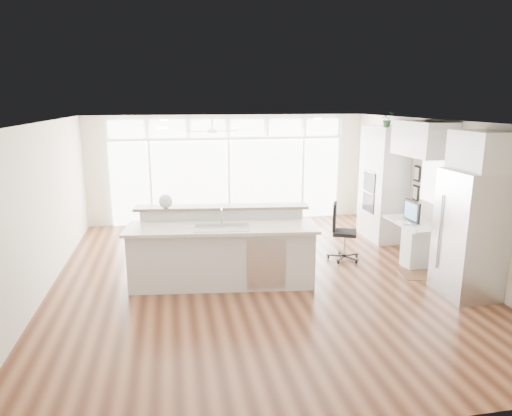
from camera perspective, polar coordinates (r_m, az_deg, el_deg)
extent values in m
cube|color=#482516|center=(8.18, 0.29, -8.60)|extent=(7.00, 8.00, 0.02)
cube|color=white|center=(7.60, 0.32, 10.74)|extent=(7.00, 8.00, 0.02)
cube|color=beige|center=(11.66, -3.47, 4.92)|extent=(7.00, 0.04, 2.70)
cube|color=beige|center=(4.11, 11.26, -11.21)|extent=(7.00, 0.04, 2.70)
cube|color=beige|center=(7.91, -25.45, -0.35)|extent=(0.04, 8.00, 2.70)
cube|color=beige|center=(9.10, 22.48, 1.58)|extent=(0.04, 8.00, 2.70)
cube|color=white|center=(11.65, -3.41, 3.42)|extent=(5.80, 0.06, 2.08)
cube|color=white|center=(11.50, -3.51, 9.97)|extent=(5.90, 0.06, 0.40)
cube|color=white|center=(9.30, 21.39, 3.15)|extent=(0.04, 0.85, 0.85)
cube|color=white|center=(10.31, -5.49, 10.11)|extent=(1.16, 1.16, 0.32)
cube|color=beige|center=(7.80, 0.03, 10.65)|extent=(3.40, 3.00, 0.02)
cube|color=silver|center=(10.49, 15.61, 2.97)|extent=(0.64, 1.20, 2.50)
cube|color=silver|center=(9.39, 19.07, -3.92)|extent=(0.72, 1.30, 0.76)
cube|color=silver|center=(9.05, 20.24, 8.11)|extent=(0.64, 1.30, 0.64)
cube|color=silver|center=(7.89, 25.16, -2.98)|extent=(0.76, 0.90, 2.00)
cube|color=silver|center=(7.69, 26.48, 6.40)|extent=(0.64, 0.90, 0.60)
cube|color=black|center=(9.84, 19.42, 2.94)|extent=(0.06, 0.22, 0.80)
cube|color=silver|center=(7.66, -4.25, -5.11)|extent=(3.26, 1.56, 1.25)
cube|color=#351D11|center=(8.80, 20.31, -7.75)|extent=(0.89, 0.71, 0.01)
cube|color=black|center=(8.99, 11.05, -2.99)|extent=(0.74, 0.72, 1.12)
sphere|color=silver|center=(7.92, -11.21, 0.86)|extent=(0.28, 0.28, 0.24)
cube|color=black|center=(9.20, 18.92, -0.36)|extent=(0.09, 0.54, 0.45)
cube|color=white|center=(9.16, 17.90, -1.71)|extent=(0.17, 0.35, 0.02)
imported|color=#275C28|center=(10.35, 16.09, 10.44)|extent=(0.30, 0.33, 0.24)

